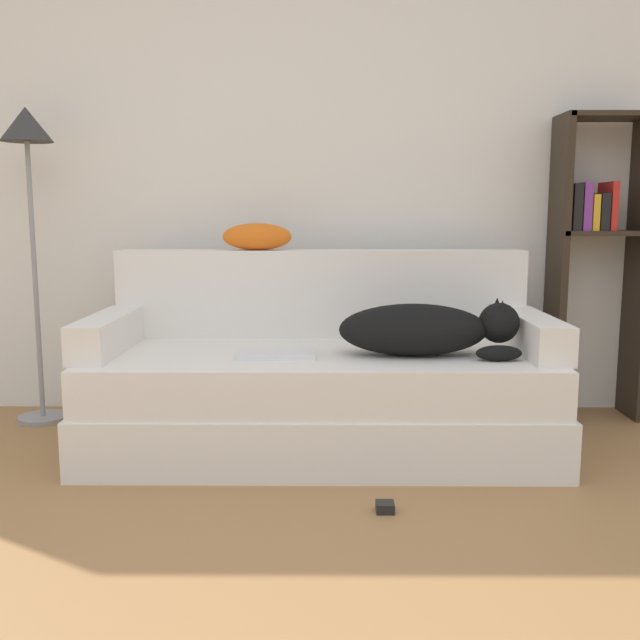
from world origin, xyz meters
name	(u,v)px	position (x,y,z in m)	size (l,w,h in m)	color
wall_back	(285,151)	(0.00, 2.49, 1.35)	(6.94, 0.06, 2.70)	silver
couch	(320,401)	(0.19, 1.77, 0.22)	(1.98, 0.89, 0.44)	silver
couch_backrest	(321,293)	(0.19, 2.15, 0.65)	(1.94, 0.15, 0.42)	silver
couch_arm_left	(109,333)	(-0.73, 1.77, 0.52)	(0.15, 0.70, 0.16)	silver
couch_arm_right	(533,334)	(1.10, 1.77, 0.52)	(0.15, 0.70, 0.16)	silver
dog	(426,329)	(0.63, 1.68, 0.55)	(0.75, 0.28, 0.24)	black
laptop	(275,354)	(0.00, 1.67, 0.45)	(0.34, 0.23, 0.02)	silver
throw_pillow	(257,237)	(-0.12, 2.13, 0.92)	(0.33, 0.16, 0.13)	orange
bookshelf	(596,246)	(1.56, 2.30, 0.87)	(0.44, 0.26, 1.51)	#2D2319
floor_lamp	(29,172)	(-1.21, 2.20, 1.23)	(0.25, 0.25, 1.53)	gray
power_adapter	(385,507)	(0.42, 1.10, 0.02)	(0.06, 0.06, 0.03)	black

